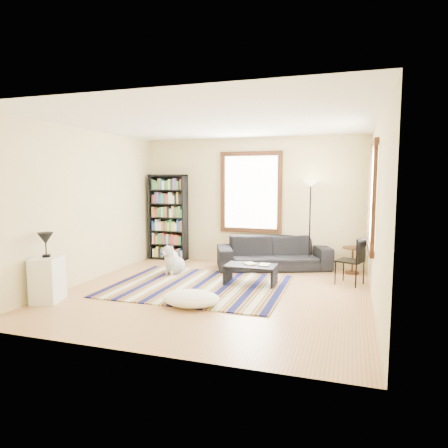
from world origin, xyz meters
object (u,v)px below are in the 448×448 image
(coffee_table, at_px, (251,275))
(side_table, at_px, (352,260))
(floor_cushion, at_px, (191,298))
(white_cabinet, at_px, (48,279))
(floor_lamp, at_px, (310,226))
(dog, at_px, (175,259))
(sofa, at_px, (273,253))
(folding_chair, at_px, (350,261))
(bookshelf, at_px, (168,217))

(coffee_table, distance_m, side_table, 2.27)
(floor_cushion, height_order, white_cabinet, white_cabinet)
(floor_lamp, relative_size, dog, 3.14)
(sofa, height_order, folding_chair, folding_chair)
(bookshelf, relative_size, side_table, 3.70)
(bookshelf, xyz_separation_m, coffee_table, (2.42, -1.67, -0.82))
(side_table, relative_size, folding_chair, 0.63)
(floor_lamp, bearing_deg, white_cabinet, -136.71)
(folding_chair, relative_size, white_cabinet, 1.23)
(coffee_table, height_order, floor_lamp, floor_lamp)
(sofa, relative_size, side_table, 4.33)
(bookshelf, bearing_deg, white_cabinet, -95.39)
(sofa, distance_m, dog, 2.07)
(sofa, relative_size, folding_chair, 2.72)
(white_cabinet, xyz_separation_m, dog, (1.12, 2.26, -0.05))
(bookshelf, xyz_separation_m, white_cabinet, (-0.34, -3.59, -0.65))
(floor_cushion, xyz_separation_m, folding_chair, (2.26, 2.01, 0.32))
(bookshelf, bearing_deg, sofa, -6.02)
(side_table, relative_size, white_cabinet, 0.77)
(dog, bearing_deg, floor_lamp, 44.18)
(sofa, relative_size, floor_cushion, 2.62)
(sofa, xyz_separation_m, floor_cushion, (-0.70, -2.85, -0.23))
(sofa, distance_m, floor_cushion, 2.94)
(sofa, xyz_separation_m, floor_lamp, (0.74, 0.10, 0.59))
(bookshelf, relative_size, coffee_table, 2.22)
(floor_lamp, height_order, dog, floor_lamp)
(bookshelf, height_order, folding_chair, bookshelf)
(white_cabinet, height_order, dog, white_cabinet)
(floor_lamp, xyz_separation_m, white_cabinet, (-3.64, -3.42, -0.58))
(dog, bearing_deg, folding_chair, 23.15)
(bookshelf, xyz_separation_m, side_table, (4.16, -0.22, -0.73))
(floor_lamp, xyz_separation_m, side_table, (0.86, -0.05, -0.66))
(sofa, relative_size, coffee_table, 2.60)
(white_cabinet, bearing_deg, folding_chair, 12.42)
(dog, bearing_deg, sofa, 50.28)
(side_table, xyz_separation_m, folding_chair, (-0.05, -0.90, 0.16))
(coffee_table, height_order, folding_chair, folding_chair)
(sofa, height_order, floor_lamp, floor_lamp)
(side_table, xyz_separation_m, white_cabinet, (-4.50, -3.38, 0.08))
(sofa, distance_m, folding_chair, 1.77)
(floor_lamp, bearing_deg, sofa, -172.28)
(floor_lamp, distance_m, side_table, 1.09)
(coffee_table, bearing_deg, floor_lamp, 59.61)
(floor_cushion, bearing_deg, side_table, 51.54)
(bookshelf, bearing_deg, folding_chair, -15.13)
(folding_chair, bearing_deg, sofa, 173.65)
(floor_lamp, distance_m, folding_chair, 1.34)
(folding_chair, bearing_deg, white_cabinet, -128.72)
(sofa, xyz_separation_m, bookshelf, (-2.56, 0.27, 0.66))
(sofa, distance_m, bookshelf, 2.66)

